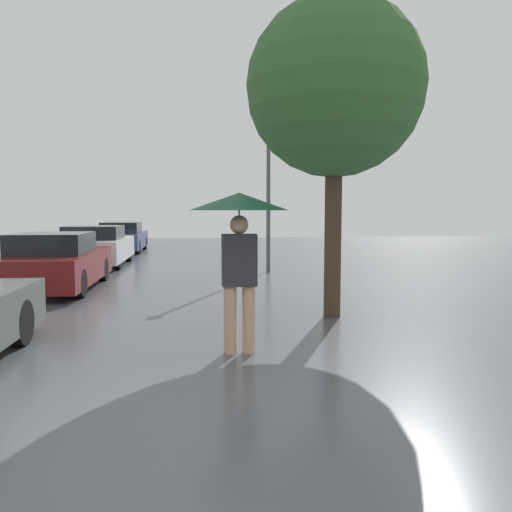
% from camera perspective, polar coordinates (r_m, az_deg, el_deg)
% --- Properties ---
extents(ground_plane, '(60.00, 60.00, 0.00)m').
position_cam_1_polar(ground_plane, '(3.27, -2.60, -26.53)').
color(ground_plane, '#4C4F54').
extents(pedestrian, '(1.18, 1.18, 1.94)m').
position_cam_1_polar(pedestrian, '(5.93, -1.94, 3.80)').
color(pedestrian, tan).
rests_on(pedestrian, ground_plane).
extents(parked_car_second, '(1.75, 4.04, 1.25)m').
position_cam_1_polar(parked_car_second, '(11.84, -21.96, -0.74)').
color(parked_car_second, maroon).
rests_on(parked_car_second, ground_plane).
extents(parked_car_third, '(1.90, 4.08, 1.26)m').
position_cam_1_polar(parked_car_third, '(16.62, -17.85, 1.04)').
color(parked_car_third, silver).
rests_on(parked_car_third, ground_plane).
extents(parked_car_farthest, '(1.76, 4.29, 1.26)m').
position_cam_1_polar(parked_car_farthest, '(22.11, -15.04, 2.02)').
color(parked_car_farthest, navy).
rests_on(parked_car_farthest, ground_plane).
extents(tree, '(2.80, 2.80, 5.06)m').
position_cam_1_polar(tree, '(8.36, 9.01, 18.34)').
color(tree, '#473323').
rests_on(tree, ground_plane).
extents(street_lamp, '(0.25, 0.25, 4.74)m').
position_cam_1_polar(street_lamp, '(14.13, 1.43, 9.37)').
color(street_lamp, '#515456').
rests_on(street_lamp, ground_plane).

